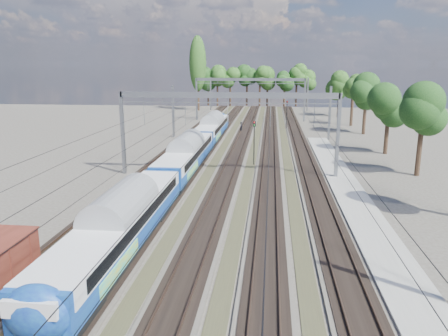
# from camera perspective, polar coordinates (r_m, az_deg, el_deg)

# --- Properties ---
(track_bed) EXTENTS (21.00, 130.00, 0.34)m
(track_bed) POSITION_cam_1_polar(r_m,az_deg,el_deg) (61.97, 1.83, 2.48)
(track_bed) COLOR #47423A
(track_bed) RESTS_ON ground
(platform) EXTENTS (3.00, 70.00, 0.30)m
(platform) POSITION_cam_1_polar(r_m,az_deg,el_deg) (38.27, 17.11, -4.99)
(platform) COLOR gray
(platform) RESTS_ON ground
(catenary) EXTENTS (25.65, 130.00, 9.00)m
(catenary) POSITION_cam_1_polar(r_m,az_deg,el_deg) (68.71, 2.65, 8.85)
(catenary) COLOR slate
(catenary) RESTS_ON ground
(tree_belt) EXTENTS (40.01, 101.79, 12.34)m
(tree_belt) POSITION_cam_1_polar(r_m,az_deg,el_deg) (105.99, 8.08, 11.41)
(tree_belt) COLOR black
(tree_belt) RESTS_ON ground
(poplar) EXTENTS (4.40, 4.40, 19.04)m
(poplar) POSITION_cam_1_polar(r_m,az_deg,el_deg) (115.27, -3.45, 13.41)
(poplar) COLOR black
(poplar) RESTS_ON ground
(emu_train) EXTENTS (3.01, 63.65, 4.40)m
(emu_train) POSITION_cam_1_polar(r_m,az_deg,el_deg) (47.36, -5.00, 2.09)
(emu_train) COLOR black
(emu_train) RESTS_ON ground
(worker) EXTENTS (0.65, 0.81, 1.92)m
(worker) POSITION_cam_1_polar(r_m,az_deg,el_deg) (77.78, 2.27, 5.36)
(worker) COLOR black
(worker) RESTS_ON ground
(signal_near) EXTENTS (0.37, 0.34, 5.32)m
(signal_near) POSITION_cam_1_polar(r_m,az_deg,el_deg) (52.07, 3.96, 4.01)
(signal_near) COLOR black
(signal_near) RESTS_ON ground
(signal_far) EXTENTS (0.34, 0.31, 5.17)m
(signal_far) POSITION_cam_1_polar(r_m,az_deg,el_deg) (83.20, 8.21, 7.36)
(signal_far) COLOR black
(signal_far) RESTS_ON ground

